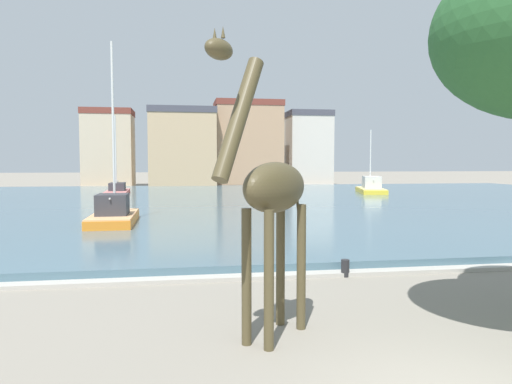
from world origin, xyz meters
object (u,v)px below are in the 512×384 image
at_px(giraffe_statue, 271,193).
at_px(mooring_bollard, 345,268).
at_px(sailboat_red, 116,193).
at_px(sailboat_orange, 115,217).
at_px(sailboat_yellow, 370,190).

relative_size(giraffe_statue, mooring_bollard, 10.74).
height_order(giraffe_statue, sailboat_red, sailboat_red).
relative_size(sailboat_orange, mooring_bollard, 18.30).
distance_m(sailboat_orange, sailboat_yellow, 29.17).
distance_m(sailboat_red, mooring_bollard, 32.73).
xyz_separation_m(giraffe_statue, mooring_bollard, (3.03, 4.36, -2.49)).
distance_m(sailboat_yellow, mooring_bollard, 33.55).
height_order(sailboat_red, sailboat_yellow, sailboat_red).
relative_size(sailboat_orange, sailboat_yellow, 1.20).
height_order(sailboat_red, sailboat_orange, sailboat_orange).
xyz_separation_m(giraffe_statue, sailboat_orange, (-4.93, 15.35, -2.13)).
relative_size(giraffe_statue, sailboat_orange, 0.59).
height_order(giraffe_statue, mooring_bollard, giraffe_statue).
bearing_deg(mooring_bollard, sailboat_yellow, 66.11).
bearing_deg(sailboat_red, sailboat_orange, -82.58).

